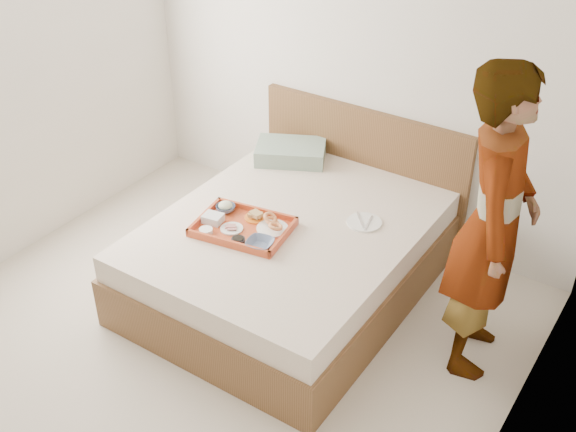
# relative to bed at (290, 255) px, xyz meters

# --- Properties ---
(ground) EXTENTS (3.50, 4.00, 0.01)m
(ground) POSITION_rel_bed_xyz_m (-0.13, -1.00, -0.27)
(ground) COLOR #BEB3A0
(ground) RESTS_ON ground
(wall_back) EXTENTS (3.50, 0.01, 2.60)m
(wall_back) POSITION_rel_bed_xyz_m (-0.13, 1.00, 1.04)
(wall_back) COLOR silver
(wall_back) RESTS_ON ground
(wall_right) EXTENTS (0.01, 4.00, 2.60)m
(wall_right) POSITION_rel_bed_xyz_m (1.62, -1.00, 1.04)
(wall_right) COLOR silver
(wall_right) RESTS_ON ground
(bed) EXTENTS (1.65, 2.00, 0.53)m
(bed) POSITION_rel_bed_xyz_m (0.00, 0.00, 0.00)
(bed) COLOR brown
(bed) RESTS_ON ground
(headboard) EXTENTS (1.65, 0.06, 0.95)m
(headboard) POSITION_rel_bed_xyz_m (0.00, 0.97, 0.21)
(headboard) COLOR brown
(headboard) RESTS_ON ground
(pillow) EXTENTS (0.60, 0.53, 0.12)m
(pillow) POSITION_rel_bed_xyz_m (-0.47, 0.71, 0.33)
(pillow) COLOR gray
(pillow) RESTS_ON bed
(tray) EXTENTS (0.64, 0.51, 0.05)m
(tray) POSITION_rel_bed_xyz_m (-0.20, -0.24, 0.29)
(tray) COLOR #D2472F
(tray) RESTS_ON bed
(prawn_plate) EXTENTS (0.23, 0.23, 0.01)m
(prawn_plate) POSITION_rel_bed_xyz_m (-0.04, -0.15, 0.29)
(prawn_plate) COLOR white
(prawn_plate) RESTS_ON tray
(navy_bowl_big) EXTENTS (0.19, 0.19, 0.04)m
(navy_bowl_big) POSITION_rel_bed_xyz_m (0.01, -0.34, 0.30)
(navy_bowl_big) COLOR navy
(navy_bowl_big) RESTS_ON tray
(sauce_dish) EXTENTS (0.10, 0.10, 0.03)m
(sauce_dish) POSITION_rel_bed_xyz_m (-0.13, -0.39, 0.30)
(sauce_dish) COLOR black
(sauce_dish) RESTS_ON tray
(meat_plate) EXTENTS (0.17, 0.17, 0.01)m
(meat_plate) POSITION_rel_bed_xyz_m (-0.25, -0.29, 0.29)
(meat_plate) COLOR white
(meat_plate) RESTS_ON tray
(bread_plate) EXTENTS (0.16, 0.16, 0.01)m
(bread_plate) POSITION_rel_bed_xyz_m (-0.20, -0.11, 0.29)
(bread_plate) COLOR orange
(bread_plate) RESTS_ON tray
(salad_bowl) EXTENTS (0.15, 0.15, 0.04)m
(salad_bowl) POSITION_rel_bed_xyz_m (-0.41, -0.14, 0.30)
(salad_bowl) COLOR navy
(salad_bowl) RESTS_ON tray
(plastic_tub) EXTENTS (0.14, 0.12, 0.05)m
(plastic_tub) POSITION_rel_bed_xyz_m (-0.40, -0.29, 0.31)
(plastic_tub) COLOR silver
(plastic_tub) RESTS_ON tray
(cheese_round) EXTENTS (0.10, 0.10, 0.03)m
(cheese_round) POSITION_rel_bed_xyz_m (-0.36, -0.41, 0.30)
(cheese_round) COLOR white
(cheese_round) RESTS_ON tray
(dinner_plate) EXTENTS (0.30, 0.30, 0.01)m
(dinner_plate) POSITION_rel_bed_xyz_m (0.40, 0.26, 0.27)
(dinner_plate) COLOR white
(dinner_plate) RESTS_ON bed
(person) EXTENTS (0.59, 0.76, 1.86)m
(person) POSITION_rel_bed_xyz_m (1.25, 0.08, 0.67)
(person) COLOR silver
(person) RESTS_ON ground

